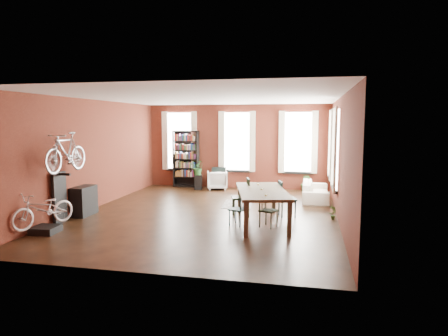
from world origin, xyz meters
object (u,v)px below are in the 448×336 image
(white_armchair, at_px, (217,179))
(console_table, at_px, (84,201))
(dining_chair_a, at_px, (238,209))
(bicycle_floor, at_px, (43,193))
(dining_table, at_px, (262,207))
(dining_chair_c, at_px, (269,210))
(bike_trainer, at_px, (46,230))
(dining_chair_d, at_px, (287,199))
(bookshelf, at_px, (186,159))
(dining_chair_b, at_px, (241,197))
(cream_sofa, at_px, (316,188))
(plant_stand, at_px, (198,182))

(white_armchair, distance_m, console_table, 5.55)
(dining_chair_a, xyz_separation_m, bicycle_floor, (-4.23, -1.64, 0.53))
(dining_table, relative_size, bicycle_floor, 1.62)
(white_armchair, xyz_separation_m, bicycle_floor, (-2.51, -6.70, 0.56))
(dining_chair_c, height_order, bike_trainer, dining_chair_c)
(dining_chair_c, xyz_separation_m, bicycle_floor, (-4.98, -1.63, 0.52))
(dining_chair_d, height_order, console_table, dining_chair_d)
(bookshelf, bearing_deg, dining_chair_b, -56.32)
(dining_table, relative_size, console_table, 3.16)
(dining_chair_a, relative_size, bookshelf, 0.37)
(dining_chair_a, distance_m, bookshelf, 6.20)
(dining_chair_c, relative_size, cream_sofa, 0.40)
(cream_sofa, distance_m, plant_stand, 4.46)
(plant_stand, bearing_deg, console_table, -112.39)
(dining_chair_c, distance_m, bookshelf, 6.61)
(white_armchair, height_order, bicycle_floor, bicycle_floor)
(dining_chair_b, xyz_separation_m, bike_trainer, (-4.11, -2.58, -0.44))
(dining_chair_c, xyz_separation_m, console_table, (-5.07, 0.17, -0.01))
(white_armchair, bearing_deg, dining_chair_b, 96.68)
(cream_sofa, xyz_separation_m, bike_trainer, (-6.12, -5.29, -0.33))
(dining_chair_d, bearing_deg, bookshelf, 27.70)
(dining_chair_b, distance_m, plant_stand, 4.51)
(dining_chair_b, relative_size, dining_chair_d, 1.07)
(dining_table, distance_m, white_armchair, 5.31)
(bike_trainer, xyz_separation_m, bicycle_floor, (-0.02, -0.01, 0.86))
(bicycle_floor, bearing_deg, bookshelf, 99.11)
(dining_chair_b, xyz_separation_m, plant_stand, (-2.29, 3.88, -0.24))
(dining_chair_c, height_order, plant_stand, dining_chair_c)
(dining_chair_b, xyz_separation_m, bicycle_floor, (-4.13, -2.59, 0.42))
(cream_sofa, height_order, bike_trainer, cream_sofa)
(dining_chair_c, bearing_deg, bike_trainer, 130.99)
(plant_stand, bearing_deg, dining_chair_a, -63.64)
(bookshelf, relative_size, plant_stand, 3.95)
(dining_chair_a, bearing_deg, dining_chair_d, 157.19)
(white_armchair, distance_m, bike_trainer, 7.15)
(white_armchair, bearing_deg, bicycle_floor, 54.68)
(bookshelf, height_order, plant_stand, bookshelf)
(cream_sofa, bearing_deg, dining_chair_b, 143.40)
(console_table, bearing_deg, dining_chair_a, -2.08)
(bicycle_floor, bearing_deg, white_armchair, 88.24)
(bookshelf, xyz_separation_m, plant_stand, (0.64, -0.53, -0.82))
(dining_chair_d, relative_size, bike_trainer, 1.77)
(plant_stand, xyz_separation_m, bicycle_floor, (-1.83, -6.47, 0.66))
(bookshelf, bearing_deg, dining_chair_d, -44.89)
(plant_stand, distance_m, bicycle_floor, 6.75)
(dining_table, xyz_separation_m, dining_chair_b, (-0.65, 0.69, 0.08))
(dining_chair_c, bearing_deg, plant_stand, 55.97)
(dining_chair_b, bearing_deg, white_armchair, -174.59)
(console_table, relative_size, bicycle_floor, 0.51)
(dining_chair_b, height_order, cream_sofa, dining_chair_b)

